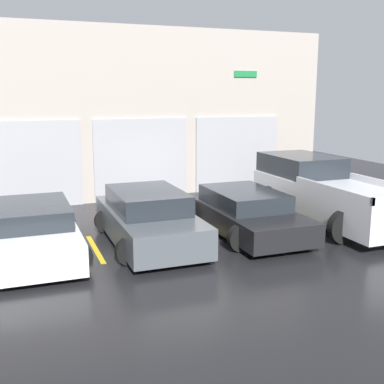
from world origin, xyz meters
name	(u,v)px	position (x,y,z in m)	size (l,w,h in m)	color
ground_plane	(174,219)	(0.00, 0.00, 0.00)	(28.00, 28.00, 0.00)	black
shophouse_building	(143,116)	(-0.01, 3.29, 2.86)	(13.60, 0.68, 5.85)	#9E9389
pickup_truck	(324,192)	(3.98, -1.69, 0.85)	(2.52, 5.55, 1.78)	silver
sedan_white	(35,231)	(-3.98, -1.94, 0.57)	(2.12, 4.25, 1.19)	white
sedan_side	(148,219)	(-1.33, -1.94, 0.62)	(2.22, 4.31, 1.32)	#474C51
van_right	(245,212)	(1.33, -1.94, 0.55)	(2.28, 4.43, 1.13)	black
parking_stripe_left	(95,249)	(-2.65, -1.97, 0.00)	(0.12, 2.20, 0.01)	gold
parking_stripe_centre	(199,237)	(0.00, -1.97, 0.00)	(0.12, 2.20, 0.01)	gold
parking_stripe_right	(288,227)	(2.65, -1.97, 0.00)	(0.12, 2.20, 0.01)	gold
parking_stripe_far_right	(366,219)	(5.30, -1.97, 0.00)	(0.12, 2.20, 0.01)	gold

